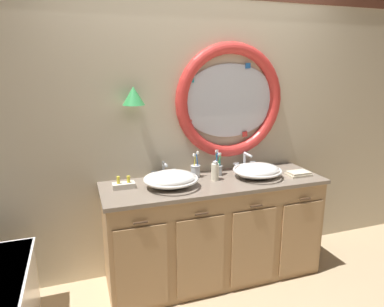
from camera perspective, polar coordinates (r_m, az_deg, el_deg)
ground_plane at (r=2.92m, az=4.31°, el=-22.52°), size 14.00×14.00×0.00m
back_wall_assembly at (r=2.92m, az=0.66°, el=5.77°), size 6.40×0.26×2.60m
vanity_counter at (r=2.93m, az=3.65°, el=-12.48°), size 1.80×0.60×0.86m
sink_basin_left at (r=2.61m, az=-3.52°, el=-4.27°), size 0.42×0.42×0.13m
sink_basin_right at (r=2.88m, az=10.83°, el=-2.79°), size 0.40×0.40×0.12m
faucet_set_left at (r=2.81m, az=-4.73°, el=-3.03°), size 0.21×0.13×0.15m
faucet_set_right at (r=3.07m, az=8.81°, el=-1.55°), size 0.22×0.14×0.16m
toothbrush_holder_left at (r=2.84m, az=0.58°, el=-2.83°), size 0.08×0.08×0.22m
toothbrush_holder_right at (r=2.90m, az=4.31°, el=-2.53°), size 0.08×0.08×0.22m
soap_dispenser at (r=2.77m, az=3.86°, el=-3.00°), size 0.06×0.07×0.17m
folded_hand_towel at (r=3.03m, az=17.31°, el=-3.21°), size 0.19×0.13×0.03m
toiletry_basket at (r=2.64m, az=-11.31°, el=-5.17°), size 0.17×0.08×0.10m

